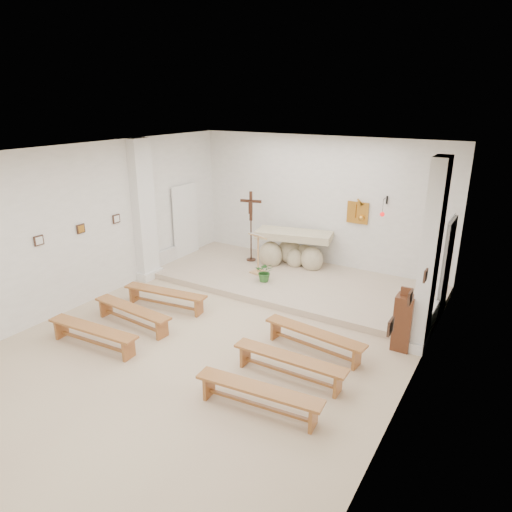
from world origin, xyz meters
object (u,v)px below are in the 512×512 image
Objects in this scene: donation_pedestal at (403,322)px; bench_right_third at (258,393)px; bench_left_second at (132,312)px; lectern at (258,253)px; crucifix_stand at (251,221)px; bench_right_second at (289,362)px; bench_left_front at (165,295)px; bench_right_front at (314,336)px; bench_left_third at (93,332)px; altar at (293,251)px.

bench_right_third is at bearing -116.30° from donation_pedestal.
bench_left_second is 1.00× the size of bench_right_third.
bench_right_third is at bearing -11.39° from bench_left_second.
crucifix_stand reaches higher than lectern.
bench_right_second is at bearing 84.50° from bench_right_third.
lectern reaches higher than bench_left_front.
bench_left_front and bench_right_third have the same top height.
lectern is 3.64m from bench_left_second.
crucifix_stand reaches higher than donation_pedestal.
crucifix_stand is 0.97× the size of bench_left_second.
bench_right_front is 1.96m from bench_right_third.
bench_left_second is at bearing -160.21° from donation_pedestal.
donation_pedestal reaches higher than bench_left_second.
donation_pedestal reaches higher than bench_right_second.
donation_pedestal is 0.62× the size of bench_left_third.
lectern reaches higher than bench_left_third.
crucifix_stand is 4.80m from bench_right_front.
crucifix_stand is 0.97× the size of bench_left_third.
bench_right_third is at bearing -90.68° from bench_right_second.
bench_left_second and bench_right_third have the same top height.
lectern is 3.73m from bench_right_front.
bench_left_front is at bearing -173.74° from bench_right_front.
bench_right_second is 0.99× the size of bench_left_third.
crucifix_stand reaches higher than bench_left_second.
donation_pedestal is at bearing -40.94° from crucifix_stand.
donation_pedestal is 0.62× the size of bench_right_front.
bench_left_front is 1.01× the size of bench_right_second.
bench_left_front is (-1.31, -3.55, -0.23)m from altar.
bench_left_second and bench_left_third have the same top height.
donation_pedestal reaches higher than bench_left_third.
donation_pedestal is 0.62× the size of bench_left_second.
altar is at bearing 128.42° from bench_right_front.
bench_right_second is (-0.00, -0.98, 0.00)m from bench_right_front.
crucifix_stand is (-1.13, -0.27, 0.72)m from altar.
bench_right_third is (-1.33, -2.89, -0.23)m from donation_pedestal.
bench_left_front is at bearing -96.10° from lectern.
altar reaches higher than bench_left_front.
bench_right_third is at bearing -36.36° from bench_left_front.
bench_right_second is at bearing -40.37° from lectern.
bench_right_front and bench_right_third have the same top height.
donation_pedestal is at bearing 59.85° from bench_right_third.
lectern is at bearing 126.88° from bench_right_second.
bench_right_third is at bearing -46.90° from lectern.
crucifix_stand is at bearing 143.74° from lectern.
bench_left_second is at bearing -97.40° from bench_left_front.
donation_pedestal is 4.97m from bench_left_front.
donation_pedestal reaches higher than bench_right_third.
donation_pedestal is 0.62× the size of bench_right_second.
bench_left_second is (-3.54, -0.98, 0.00)m from bench_right_front.
bench_right_second is 0.99× the size of bench_right_third.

